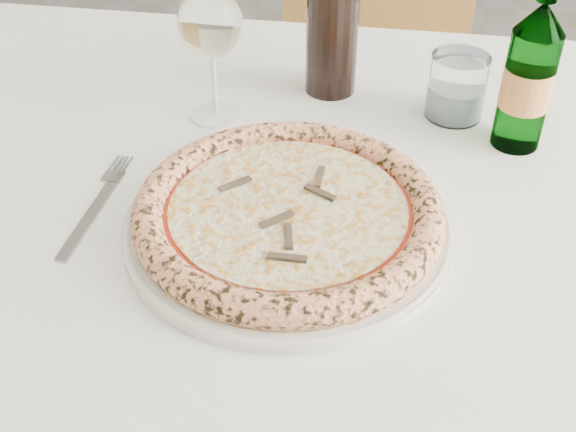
# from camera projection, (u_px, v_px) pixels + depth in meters

# --- Properties ---
(dining_table) EXTENTS (1.56, 0.93, 0.76)m
(dining_table) POSITION_uv_depth(u_px,v_px,m) (299.00, 230.00, 0.93)
(dining_table) COLOR olive
(dining_table) RESTS_ON floor
(chair_far) EXTENTS (0.48, 0.48, 0.93)m
(chair_far) POSITION_uv_depth(u_px,v_px,m) (377.00, 56.00, 1.64)
(chair_far) COLOR olive
(chair_far) RESTS_ON floor
(plate) EXTENTS (0.36, 0.36, 0.02)m
(plate) POSITION_uv_depth(u_px,v_px,m) (288.00, 224.00, 0.80)
(plate) COLOR white
(plate) RESTS_ON dining_table
(pizza) EXTENTS (0.34, 0.34, 0.04)m
(pizza) POSITION_uv_depth(u_px,v_px,m) (288.00, 211.00, 0.79)
(pizza) COLOR tan
(pizza) RESTS_ON plate
(fork) EXTENTS (0.03, 0.20, 0.00)m
(fork) POSITION_uv_depth(u_px,v_px,m) (96.00, 205.00, 0.83)
(fork) COLOR gray
(fork) RESTS_ON dining_table
(wine_glass) EXTENTS (0.08, 0.08, 0.19)m
(wine_glass) POSITION_uv_depth(u_px,v_px,m) (210.00, 25.00, 0.91)
(wine_glass) COLOR white
(wine_glass) RESTS_ON dining_table
(tumbler) EXTENTS (0.08, 0.08, 0.09)m
(tumbler) POSITION_uv_depth(u_px,v_px,m) (456.00, 91.00, 0.97)
(tumbler) COLOR white
(tumbler) RESTS_ON dining_table
(beer_bottle) EXTENTS (0.06, 0.06, 0.24)m
(beer_bottle) POSITION_uv_depth(u_px,v_px,m) (529.00, 77.00, 0.88)
(beer_bottle) COLOR #26742B
(beer_bottle) RESTS_ON dining_table
(wine_bottle) EXTENTS (0.07, 0.07, 0.30)m
(wine_bottle) POSITION_uv_depth(u_px,v_px,m) (333.00, 6.00, 0.98)
(wine_bottle) COLOR black
(wine_bottle) RESTS_ON dining_table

